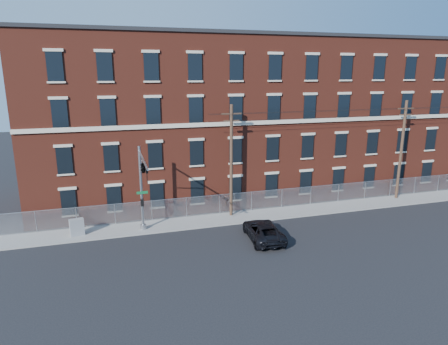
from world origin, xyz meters
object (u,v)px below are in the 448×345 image
utility_pole_near (231,159)px  pickup_truck (263,231)px  traffic_signal_mast (143,174)px  utility_cabinet (77,227)px

utility_pole_near → pickup_truck: bearing=-81.1°
traffic_signal_mast → utility_pole_near: utility_pole_near is taller
traffic_signal_mast → utility_pole_near: (8.00, 3.42, -0.05)m
pickup_truck → utility_cabinet: utility_cabinet is taller
utility_pole_near → pickup_truck: size_ratio=1.94×
traffic_signal_mast → pickup_truck: size_ratio=1.36×
traffic_signal_mast → utility_pole_near: bearing=23.1°
utility_cabinet → traffic_signal_mast: bearing=-37.6°
utility_pole_near → utility_cabinet: size_ratio=7.41×
pickup_truck → utility_pole_near: bearing=-76.5°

